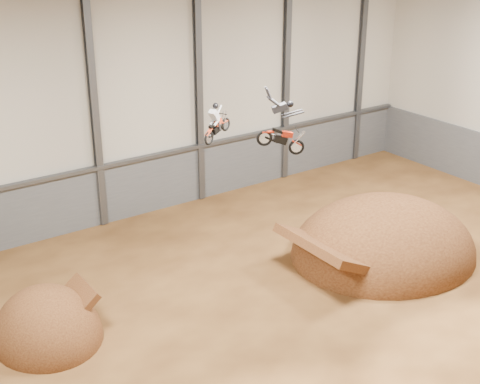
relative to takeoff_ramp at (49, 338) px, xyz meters
name	(u,v)px	position (x,y,z in m)	size (l,w,h in m)	color
floor	(314,323)	(10.03, -5.60, 0.00)	(40.00, 40.00, 0.00)	#4D2D14
back_wall	(147,98)	(10.03, 9.40, 7.00)	(40.00, 0.10, 14.00)	beige
lower_band_back	(153,184)	(10.03, 9.30, 1.75)	(39.80, 0.18, 3.50)	#575A5F
steel_rail	(152,156)	(10.03, 9.15, 3.55)	(39.80, 0.35, 0.20)	#47494F
steel_column_2	(94,107)	(6.70, 9.20, 7.00)	(0.40, 0.36, 13.90)	#47494F
steel_column_3	(199,91)	(13.36, 9.20, 7.00)	(0.40, 0.36, 13.90)	#47494F
steel_column_4	(286,76)	(20.03, 9.20, 7.00)	(0.40, 0.36, 13.90)	#47494F
steel_column_5	(360,64)	(26.70, 9.20, 7.00)	(0.40, 0.36, 13.90)	#47494F
takeoff_ramp	(49,338)	(0.00, 0.00, 0.00)	(4.49, 5.18, 4.49)	#402110
landing_ramp	(383,254)	(17.33, -2.72, 0.00)	(10.28, 9.09, 5.93)	#402110
fmx_rider_a	(218,118)	(9.39, 0.97, 7.90)	(2.05, 0.78, 1.85)	red
fmx_rider_b	(279,122)	(9.25, -3.76, 8.87)	(2.76, 0.79, 2.36)	#B8240F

